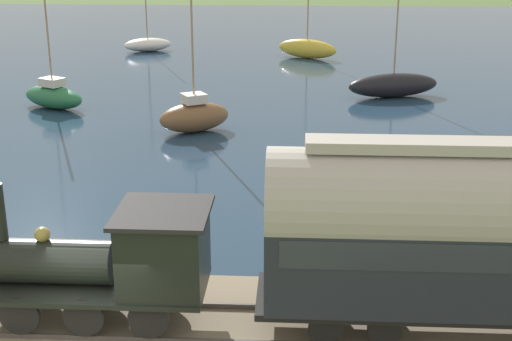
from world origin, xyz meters
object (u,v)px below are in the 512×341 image
object	(u,v)px
passenger_coach	(493,231)
sailboat_yellow	(307,48)
steam_locomotive	(114,258)
sailboat_white	(148,44)
sailboat_green	(53,96)
sailboat_black	(393,85)
sailboat_brown	(194,116)

from	to	relation	value
passenger_coach	sailboat_yellow	size ratio (longest dim) A/B	1.72
steam_locomotive	sailboat_white	size ratio (longest dim) A/B	0.67
steam_locomotive	sailboat_white	distance (m)	44.17
sailboat_green	sailboat_black	size ratio (longest dim) A/B	0.95
sailboat_yellow	sailboat_green	size ratio (longest dim) A/B	0.73
sailboat_yellow	sailboat_green	distance (m)	22.54
passenger_coach	sailboat_green	bearing A→B (deg)	37.38
sailboat_brown	sailboat_green	world-z (taller)	sailboat_brown
sailboat_yellow	sailboat_brown	distance (m)	22.66
sailboat_brown	sailboat_black	size ratio (longest dim) A/B	0.97
passenger_coach	sailboat_yellow	distance (m)	40.95
sailboat_yellow	sailboat_green	world-z (taller)	sailboat_green
steam_locomotive	sailboat_brown	world-z (taller)	sailboat_brown
steam_locomotive	sailboat_yellow	size ratio (longest dim) A/B	0.98
sailboat_green	sailboat_yellow	bearing A→B (deg)	-10.50
steam_locomotive	passenger_coach	distance (m)	8.56
steam_locomotive	passenger_coach	world-z (taller)	passenger_coach
passenger_coach	sailboat_yellow	bearing A→B (deg)	4.95
sailboat_brown	sailboat_green	bearing A→B (deg)	32.24
steam_locomotive	sailboat_green	world-z (taller)	sailboat_green
passenger_coach	sailboat_brown	size ratio (longest dim) A/B	1.24
sailboat_yellow	sailboat_green	xyz separation A→B (m)	(-17.48, 14.23, -0.04)
passenger_coach	sailboat_yellow	world-z (taller)	sailboat_yellow
sailboat_brown	sailboat_black	world-z (taller)	sailboat_black
steam_locomotive	sailboat_brown	bearing A→B (deg)	2.36
steam_locomotive	sailboat_yellow	bearing A→B (deg)	-6.97
sailboat_yellow	sailboat_white	distance (m)	13.31
sailboat_white	passenger_coach	bearing A→B (deg)	177.07
sailboat_brown	sailboat_white	world-z (taller)	sailboat_white
steam_locomotive	sailboat_green	bearing A→B (deg)	21.70
passenger_coach	sailboat_brown	distance (m)	21.10
sailboat_yellow	sailboat_black	bearing A→B (deg)	-131.86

